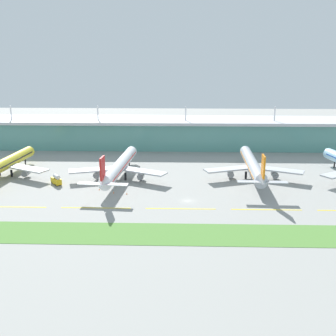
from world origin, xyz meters
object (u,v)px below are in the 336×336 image
Objects in this scene: fuel_truck at (56,180)px; safety_cone_left_wingtip at (127,193)px; airliner_nearest at (6,164)px; airliner_near_middle at (119,166)px; airliner_far_middle at (253,165)px; safety_cone_right_wingtip at (113,192)px; safety_cone_nose_front at (99,189)px.

fuel_truck reaches higher than safety_cone_left_wingtip.
fuel_truck is 37.30m from safety_cone_left_wingtip.
safety_cone_left_wingtip is (63.99, -26.29, -6.10)m from airliner_nearest.
airliner_near_middle and airliner_far_middle have the same top height.
safety_cone_right_wingtip is (28.86, -11.67, -1.91)m from fuel_truck.
airliner_nearest is 63.37m from safety_cone_right_wingtip.
airliner_near_middle is 30.46m from fuel_truck.
safety_cone_nose_front is at bearing -22.37° from airliner_nearest.
safety_cone_nose_front is at bearing -19.23° from fuel_truck.
airliner_far_middle is at bearing 21.06° from safety_cone_right_wingtip.
fuel_truck is at bearing 157.98° from safety_cone_right_wingtip.
fuel_truck is at bearing -171.88° from airliner_far_middle.
safety_cone_right_wingtip is at bearing -89.32° from airliner_near_middle.
airliner_nearest is 0.88× the size of airliner_far_middle.
safety_cone_nose_front is (21.74, -7.59, -1.91)m from fuel_truck.
airliner_far_middle is 9.60× the size of fuel_truck.
airliner_nearest is 32.24m from fuel_truck.
airliner_near_middle is at bearing 18.57° from fuel_truck.
safety_cone_nose_front is (-13.18, 5.38, 0.00)m from safety_cone_left_wingtip.
safety_cone_nose_front is (-6.86, -17.20, -6.11)m from airliner_near_middle.
airliner_near_middle is at bearing -176.67° from airliner_far_middle.
safety_cone_left_wingtip is at bearing -22.18° from safety_cone_nose_front.
fuel_truck is at bearing 159.64° from safety_cone_left_wingtip.
safety_cone_nose_front is at bearing 157.82° from safety_cone_left_wingtip.
safety_cone_left_wingtip and safety_cone_right_wingtip have the same top height.
airliner_far_middle is at bearing 24.06° from safety_cone_left_wingtip.
fuel_truck is 10.32× the size of safety_cone_left_wingtip.
safety_cone_left_wingtip is (-59.09, -26.38, -6.10)m from airliner_far_middle.
airliner_near_middle is at bearing 90.68° from safety_cone_right_wingtip.
fuel_truck is at bearing -24.64° from airliner_nearest.
airliner_nearest is 87.30× the size of safety_cone_right_wingtip.
airliner_far_middle is 65.00m from safety_cone_left_wingtip.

